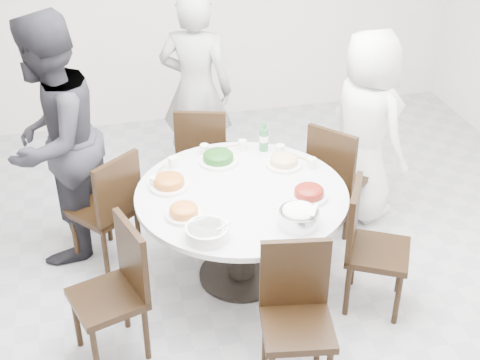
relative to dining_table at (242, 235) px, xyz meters
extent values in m
cube|color=#A6A7AB|center=(0.02, -0.18, -0.38)|extent=(6.00, 6.00, 0.01)
cylinder|color=silver|center=(0.00, 0.00, 0.00)|extent=(1.50, 1.50, 0.75)
cube|color=black|center=(0.94, 0.50, 0.10)|extent=(0.59, 0.59, 0.95)
cube|color=black|center=(-0.07, 1.12, 0.10)|extent=(0.52, 0.52, 0.95)
cube|color=black|center=(-0.96, 0.45, 0.10)|extent=(0.59, 0.59, 0.95)
cube|color=black|center=(-1.00, -0.56, 0.10)|extent=(0.53, 0.53, 0.95)
cube|color=black|center=(0.08, -1.08, 0.10)|extent=(0.48, 0.48, 0.95)
cube|color=black|center=(0.84, -0.51, 0.10)|extent=(0.57, 0.57, 0.95)
imported|color=white|center=(1.19, 0.64, 0.44)|extent=(0.77, 0.93, 1.62)
imported|color=black|center=(-0.05, 1.51, 0.51)|extent=(0.76, 0.65, 1.77)
imported|color=#222227|center=(-1.26, 0.67, 0.59)|extent=(1.09, 1.17, 1.92)
cylinder|color=white|center=(-0.07, 0.45, 0.41)|extent=(0.29, 0.29, 0.08)
cylinder|color=white|center=(0.39, 0.28, 0.41)|extent=(0.27, 0.27, 0.07)
cylinder|color=white|center=(-0.49, 0.18, 0.41)|extent=(0.28, 0.28, 0.08)
cylinder|color=white|center=(0.43, -0.18, 0.41)|extent=(0.26, 0.26, 0.07)
cylinder|color=white|center=(-0.44, -0.21, 0.41)|extent=(0.24, 0.24, 0.06)
cylinder|color=silver|center=(0.27, -0.48, 0.43)|extent=(0.26, 0.26, 0.11)
cylinder|color=white|center=(-0.34, -0.48, 0.42)|extent=(0.28, 0.28, 0.09)
cylinder|color=#2A6A39|center=(0.31, 0.56, 0.50)|extent=(0.07, 0.07, 0.24)
cylinder|color=white|center=(0.03, 0.63, 0.42)|extent=(0.07, 0.07, 0.08)
camera|label=1|loc=(-0.92, -3.84, 2.88)|focal=50.00mm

